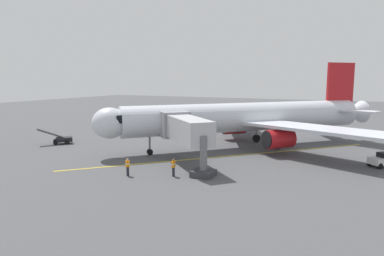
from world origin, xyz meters
name	(u,v)px	position (x,y,z in m)	size (l,w,h in m)	color
ground_plane	(255,146)	(0.00, 0.00, 0.00)	(220.00, 220.00, 0.00)	#4C4C4F
apron_lead_in_line	(232,156)	(0.84, 7.09, 0.01)	(0.24, 40.00, 0.01)	yellow
airplane	(250,118)	(0.65, 0.89, 4.00)	(32.80, 33.34, 11.50)	silver
jet_bridge	(184,129)	(4.46, 12.79, 3.76)	(9.67, 9.29, 5.40)	#B7B7BC
ground_crew_marshaller	(173,167)	(2.93, 17.84, 0.89)	(0.26, 0.40, 1.71)	#23232D
ground_crew_wing_walker	(128,167)	(6.91, 19.62, 0.89)	(0.47, 0.45, 1.71)	#23232D
tug_near_nose	(381,160)	(-14.95, 5.12, 0.70)	(2.70, 2.68, 1.50)	white
belt_loader_portside	(62,139)	(25.13, 10.54, 0.71)	(3.97, 4.19, 2.32)	black
box_truck_starboard_side	(259,119)	(4.79, -19.56, 1.39)	(4.99, 3.46, 2.62)	#2D3899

